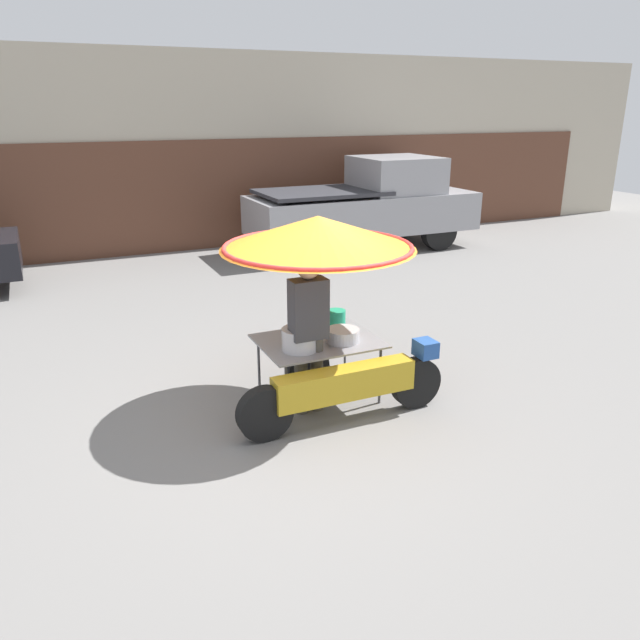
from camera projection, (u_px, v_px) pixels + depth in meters
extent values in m
plane|color=slate|center=(301.00, 418.00, 6.55)|extent=(36.00, 36.00, 0.00)
cube|color=#B2A893|center=(136.00, 151.00, 14.00)|extent=(28.00, 2.00, 4.24)
cube|color=#563323|center=(148.00, 199.00, 13.41)|extent=(23.80, 0.06, 2.40)
cylinder|color=black|center=(416.00, 383.00, 6.73)|extent=(0.56, 0.14, 0.56)
cylinder|color=black|center=(265.00, 414.00, 6.05)|extent=(0.56, 0.14, 0.56)
cube|color=#B7931E|center=(344.00, 383.00, 6.33)|extent=(1.52, 0.24, 0.32)
cube|color=#234C93|center=(425.00, 348.00, 6.64)|extent=(0.20, 0.24, 0.18)
cylinder|color=black|center=(307.00, 367.00, 7.21)|extent=(0.50, 0.14, 0.50)
cylinder|color=#515156|center=(380.00, 375.00, 6.78)|extent=(0.03, 0.03, 0.66)
cylinder|color=#515156|center=(345.00, 349.00, 7.50)|extent=(0.03, 0.03, 0.66)
cylinder|color=#515156|center=(286.00, 394.00, 6.35)|extent=(0.03, 0.03, 0.66)
cylinder|color=#515156|center=(259.00, 364.00, 7.07)|extent=(0.03, 0.03, 0.66)
cube|color=gray|center=(318.00, 341.00, 6.81)|extent=(1.29, 0.99, 0.02)
cylinder|color=#B2B2B7|center=(318.00, 296.00, 6.64)|extent=(0.03, 0.03, 1.02)
cone|color=orange|center=(318.00, 232.00, 6.42)|extent=(2.05, 2.05, 0.34)
torus|color=red|center=(318.00, 247.00, 6.47)|extent=(2.00, 2.00, 0.05)
cylinder|color=#B7B7BC|center=(300.00, 339.00, 6.51)|extent=(0.38, 0.38, 0.24)
cylinder|color=#B7B7BC|center=(343.00, 335.00, 6.75)|extent=(0.36, 0.36, 0.14)
cylinder|color=#1E936B|center=(336.00, 319.00, 7.15)|extent=(0.21, 0.21, 0.21)
cylinder|color=#4C473D|center=(301.00, 376.00, 6.55)|extent=(0.14, 0.14, 0.84)
cylinder|color=#4C473D|center=(317.00, 373.00, 6.62)|extent=(0.14, 0.14, 0.84)
cube|color=#38383D|center=(308.00, 309.00, 6.34)|extent=(0.38, 0.22, 0.63)
sphere|color=tan|center=(308.00, 268.00, 6.21)|extent=(0.23, 0.23, 0.23)
cylinder|color=black|center=(439.00, 232.00, 14.02)|extent=(0.82, 0.24, 0.82)
cylinder|color=black|center=(402.00, 220.00, 15.37)|extent=(0.82, 0.24, 0.82)
cylinder|color=black|center=(315.00, 244.00, 12.82)|extent=(0.82, 0.24, 0.82)
cylinder|color=black|center=(287.00, 230.00, 14.16)|extent=(0.82, 0.24, 0.82)
cube|color=#939399|center=(363.00, 213.00, 13.96)|extent=(5.11, 1.84, 0.82)
cube|color=#939399|center=(396.00, 175.00, 14.02)|extent=(1.74, 1.70, 0.78)
cube|color=#2D2D33|center=(322.00, 192.00, 13.39)|extent=(2.66, 1.77, 0.08)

